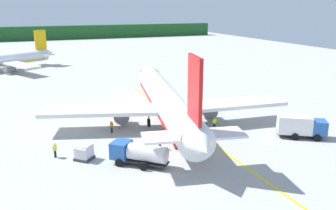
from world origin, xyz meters
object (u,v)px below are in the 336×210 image
at_px(crew_supervisor, 55,149).
at_px(cargo_container_near, 84,152).
at_px(crew_marshaller, 160,141).
at_px(crew_loader_left, 112,126).
at_px(airliner_foreground, 166,101).
at_px(crew_loader_right, 214,122).
at_px(service_truck_baggage, 301,126).
at_px(service_truck_fuel, 138,153).

bearing_deg(crew_supervisor, cargo_container_near, -31.97).
relative_size(crew_marshaller, crew_loader_left, 1.04).
height_order(crew_marshaller, crew_loader_left, crew_marshaller).
height_order(airliner_foreground, crew_loader_right, airliner_foreground).
xyz_separation_m(crew_loader_right, crew_supervisor, (-21.24, -1.73, -0.02)).
xyz_separation_m(service_truck_baggage, crew_supervisor, (-29.98, 5.21, -0.56)).
bearing_deg(airliner_foreground, crew_supervisor, -157.11).
bearing_deg(cargo_container_near, crew_loader_right, 10.94).
relative_size(airliner_foreground, service_truck_baggage, 6.62).
distance_m(service_truck_fuel, service_truck_baggage, 21.92).
relative_size(crew_loader_left, crew_supervisor, 0.96).
bearing_deg(crew_loader_right, airliner_foreground, 135.88).
bearing_deg(crew_loader_right, crew_supervisor, -175.35).
height_order(crew_loader_left, crew_supervisor, crew_supervisor).
xyz_separation_m(service_truck_baggage, cargo_container_near, (-27.07, 3.40, -0.70)).
distance_m(crew_marshaller, crew_loader_right, 10.20).
bearing_deg(cargo_container_near, service_truck_fuel, -34.79).
bearing_deg(crew_marshaller, cargo_container_near, 178.20).
bearing_deg(crew_marshaller, crew_loader_left, 117.39).
xyz_separation_m(service_truck_fuel, cargo_container_near, (-5.15, 3.58, -0.53)).
height_order(service_truck_fuel, cargo_container_near, service_truck_fuel).
distance_m(cargo_container_near, crew_supervisor, 3.43).
relative_size(crew_marshaller, crew_supervisor, 1.00).
bearing_deg(airliner_foreground, cargo_container_near, -146.83).
bearing_deg(crew_supervisor, airliner_foreground, 22.89).
bearing_deg(crew_marshaller, service_truck_fuel, -138.48).
height_order(crew_marshaller, crew_loader_right, crew_loader_right).
bearing_deg(service_truck_baggage, airliner_foreground, 139.30).
distance_m(airliner_foreground, crew_loader_right, 7.62).
distance_m(cargo_container_near, crew_loader_left, 8.88).
height_order(service_truck_fuel, crew_supervisor, service_truck_fuel).
distance_m(airliner_foreground, cargo_container_near, 15.89).
xyz_separation_m(service_truck_baggage, crew_loader_right, (-8.74, 6.94, -0.54)).
relative_size(service_truck_fuel, crew_supervisor, 3.41).
relative_size(cargo_container_near, crew_loader_left, 1.51).
height_order(crew_loader_right, crew_supervisor, crew_loader_right).
xyz_separation_m(cargo_container_near, crew_supervisor, (-2.91, 1.81, 0.15)).
relative_size(service_truck_fuel, cargo_container_near, 2.35).
relative_size(airliner_foreground, cargo_container_near, 16.62).
bearing_deg(cargo_container_near, airliner_foreground, 33.17).
bearing_deg(service_truck_fuel, crew_marshaller, 41.52).
distance_m(airliner_foreground, crew_loader_left, 8.66).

